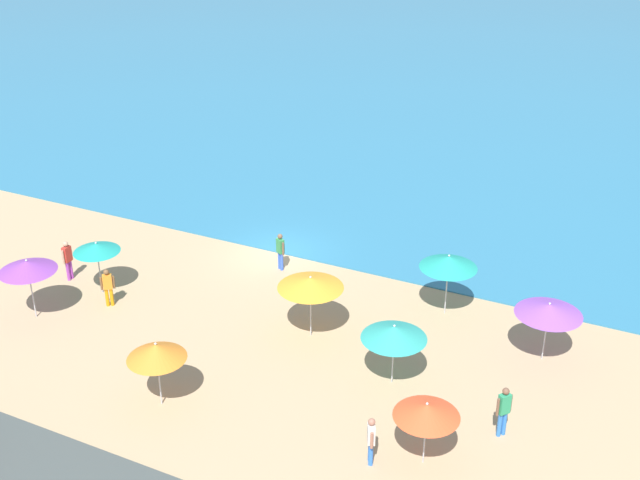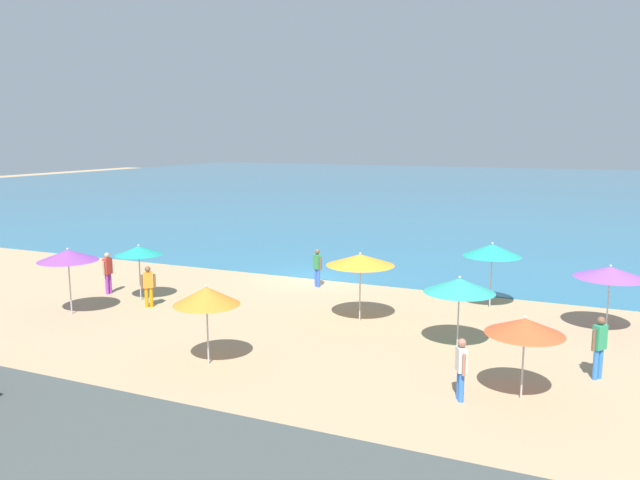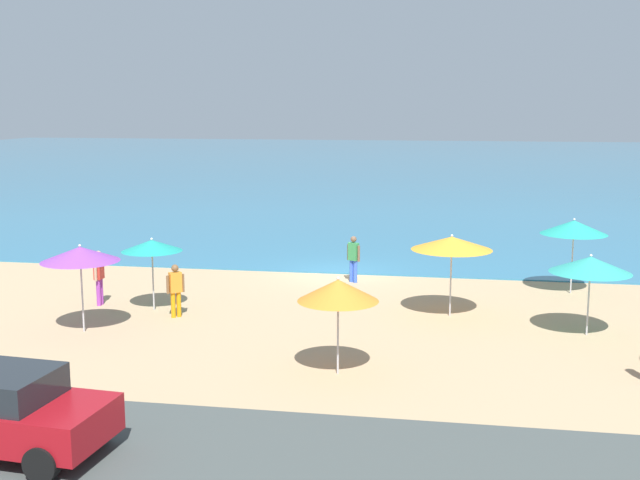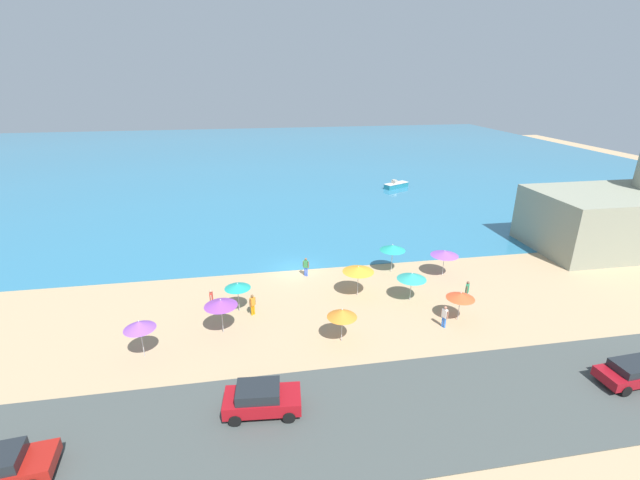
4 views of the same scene
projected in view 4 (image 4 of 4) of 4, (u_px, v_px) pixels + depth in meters
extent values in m
plane|color=tan|center=(295.00, 270.00, 38.16)|extent=(160.00, 160.00, 0.00)
cube|color=teal|center=(264.00, 159.00, 88.70)|extent=(150.00, 110.00, 0.05)
cube|color=#434A48|center=(337.00, 419.00, 21.61)|extent=(80.00, 8.00, 0.06)
cylinder|color=#B2B2B7|center=(459.00, 309.00, 30.15)|extent=(0.05, 0.05, 1.78)
cone|color=#F35329|center=(461.00, 296.00, 29.77)|extent=(1.98, 1.98, 0.41)
sphere|color=silver|center=(461.00, 293.00, 29.68)|extent=(0.08, 0.08, 0.08)
cylinder|color=#B2B2B7|center=(142.00, 342.00, 26.14)|extent=(0.05, 0.05, 2.05)
cone|color=purple|center=(139.00, 325.00, 25.70)|extent=(1.90, 1.90, 0.50)
sphere|color=silver|center=(139.00, 321.00, 25.60)|extent=(0.08, 0.08, 0.08)
cylinder|color=#B2B2B7|center=(342.00, 329.00, 27.72)|extent=(0.05, 0.05, 1.86)
cone|color=orange|center=(342.00, 313.00, 27.31)|extent=(1.95, 1.95, 0.52)
sphere|color=silver|center=(342.00, 309.00, 27.21)|extent=(0.08, 0.08, 0.08)
cylinder|color=#B2B2B7|center=(392.00, 261.00, 37.56)|extent=(0.05, 0.05, 2.10)
cone|color=teal|center=(393.00, 248.00, 37.11)|extent=(2.24, 2.24, 0.47)
sphere|color=silver|center=(393.00, 245.00, 37.01)|extent=(0.08, 0.08, 0.08)
cylinder|color=#B2B2B7|center=(222.00, 319.00, 28.60)|extent=(0.05, 0.05, 2.10)
cone|color=purple|center=(221.00, 303.00, 28.17)|extent=(2.20, 2.20, 0.42)
sphere|color=silver|center=(220.00, 300.00, 28.08)|extent=(0.08, 0.08, 0.08)
cylinder|color=#B2B2B7|center=(239.00, 299.00, 31.25)|extent=(0.05, 0.05, 1.94)
cone|color=teal|center=(237.00, 286.00, 30.86)|extent=(1.89, 1.89, 0.35)
sphere|color=silver|center=(237.00, 283.00, 30.78)|extent=(0.08, 0.08, 0.08)
cylinder|color=#B2B2B7|center=(411.00, 289.00, 32.83)|extent=(0.05, 0.05, 1.84)
cone|color=teal|center=(412.00, 276.00, 32.43)|extent=(2.25, 2.25, 0.45)
sphere|color=silver|center=(412.00, 273.00, 32.34)|extent=(0.08, 0.08, 0.08)
cylinder|color=#B2B2B7|center=(443.00, 265.00, 36.87)|extent=(0.05, 0.05, 1.94)
cone|color=purple|center=(445.00, 253.00, 36.46)|extent=(2.37, 2.37, 0.39)
sphere|color=silver|center=(445.00, 251.00, 36.38)|extent=(0.08, 0.08, 0.08)
cylinder|color=#B2B2B7|center=(358.00, 283.00, 33.48)|extent=(0.05, 0.05, 2.12)
cone|color=gold|center=(358.00, 269.00, 33.04)|extent=(2.46, 2.46, 0.40)
sphere|color=silver|center=(358.00, 267.00, 32.96)|extent=(0.08, 0.08, 0.08)
cylinder|color=blue|center=(466.00, 297.00, 32.73)|extent=(0.14, 0.14, 0.86)
cylinder|color=blue|center=(466.00, 298.00, 32.58)|extent=(0.14, 0.14, 0.86)
cube|color=#2D9663|center=(467.00, 288.00, 32.38)|extent=(0.40, 0.42, 0.68)
sphere|color=brown|center=(468.00, 283.00, 32.21)|extent=(0.22, 0.22, 0.22)
cylinder|color=brown|center=(468.00, 288.00, 32.59)|extent=(0.09, 0.09, 0.61)
cylinder|color=brown|center=(467.00, 290.00, 32.20)|extent=(0.09, 0.09, 0.61)
cylinder|color=blue|center=(307.00, 272.00, 36.93)|extent=(0.14, 0.14, 0.82)
cylinder|color=blue|center=(305.00, 271.00, 36.99)|extent=(0.14, 0.14, 0.82)
cube|color=#358D4E|center=(306.00, 264.00, 36.69)|extent=(0.42, 0.37, 0.65)
sphere|color=brown|center=(306.00, 259.00, 36.53)|extent=(0.22, 0.22, 0.22)
cylinder|color=brown|center=(308.00, 265.00, 36.63)|extent=(0.09, 0.09, 0.58)
cylinder|color=brown|center=(303.00, 264.00, 36.79)|extent=(0.09, 0.09, 0.58)
cylinder|color=orange|center=(254.00, 309.00, 31.03)|extent=(0.14, 0.14, 0.78)
cylinder|color=orange|center=(252.00, 310.00, 30.91)|extent=(0.14, 0.14, 0.78)
cube|color=orange|center=(252.00, 301.00, 30.72)|extent=(0.42, 0.40, 0.62)
sphere|color=brown|center=(252.00, 296.00, 30.56)|extent=(0.22, 0.22, 0.22)
cylinder|color=brown|center=(255.00, 301.00, 30.91)|extent=(0.09, 0.09, 0.56)
cylinder|color=brown|center=(250.00, 303.00, 30.56)|extent=(0.09, 0.09, 0.56)
cylinder|color=blue|center=(443.00, 322.00, 29.52)|extent=(0.14, 0.14, 0.78)
cylinder|color=blue|center=(445.00, 323.00, 29.38)|extent=(0.14, 0.14, 0.78)
cube|color=silver|center=(445.00, 313.00, 29.20)|extent=(0.36, 0.42, 0.62)
sphere|color=#A46A55|center=(445.00, 308.00, 29.04)|extent=(0.22, 0.22, 0.22)
cylinder|color=#A46A55|center=(442.00, 312.00, 29.40)|extent=(0.09, 0.09, 0.56)
cylinder|color=#A46A55|center=(448.00, 315.00, 29.04)|extent=(0.09, 0.09, 0.56)
cylinder|color=purple|center=(212.00, 305.00, 31.49)|extent=(0.14, 0.14, 0.86)
cylinder|color=purple|center=(212.00, 307.00, 31.33)|extent=(0.14, 0.14, 0.86)
cube|color=red|center=(211.00, 297.00, 31.13)|extent=(0.22, 0.36, 0.68)
sphere|color=tan|center=(211.00, 291.00, 30.96)|extent=(0.22, 0.22, 0.22)
cylinder|color=tan|center=(211.00, 296.00, 31.37)|extent=(0.09, 0.09, 0.61)
cylinder|color=tan|center=(211.00, 299.00, 30.93)|extent=(0.09, 0.09, 0.61)
cube|color=maroon|center=(637.00, 373.00, 24.00)|extent=(4.63, 1.93, 0.58)
cube|color=#1E2328|center=(636.00, 366.00, 23.76)|extent=(2.62, 1.62, 0.45)
cylinder|color=black|center=(601.00, 372.00, 24.50)|extent=(0.65, 0.25, 0.64)
cylinder|color=black|center=(626.00, 391.00, 23.06)|extent=(0.65, 0.25, 0.64)
cylinder|color=black|center=(46.00, 451.00, 19.36)|extent=(0.66, 0.28, 0.64)
cube|color=maroon|center=(263.00, 401.00, 21.86)|extent=(4.06, 2.16, 0.70)
cube|color=#1E2328|center=(258.00, 391.00, 21.62)|extent=(2.32, 1.79, 0.55)
cylinder|color=black|center=(289.00, 393.00, 22.89)|extent=(0.66, 0.28, 0.64)
cylinder|color=black|center=(289.00, 417.00, 21.29)|extent=(0.66, 0.28, 0.64)
cylinder|color=black|center=(238.00, 396.00, 22.69)|extent=(0.66, 0.28, 0.64)
cylinder|color=black|center=(235.00, 420.00, 21.09)|extent=(0.66, 0.28, 0.64)
cube|color=teal|center=(396.00, 186.00, 65.74)|extent=(4.19, 2.92, 0.68)
cube|color=teal|center=(406.00, 183.00, 66.96)|extent=(0.70, 0.81, 0.41)
cube|color=silver|center=(396.00, 183.00, 65.60)|extent=(4.22, 2.99, 0.08)
cube|color=#B2AD9E|center=(394.00, 182.00, 65.28)|extent=(0.86, 0.92, 0.61)
cube|color=gray|center=(621.00, 220.00, 42.53)|extent=(17.47, 9.20, 5.71)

